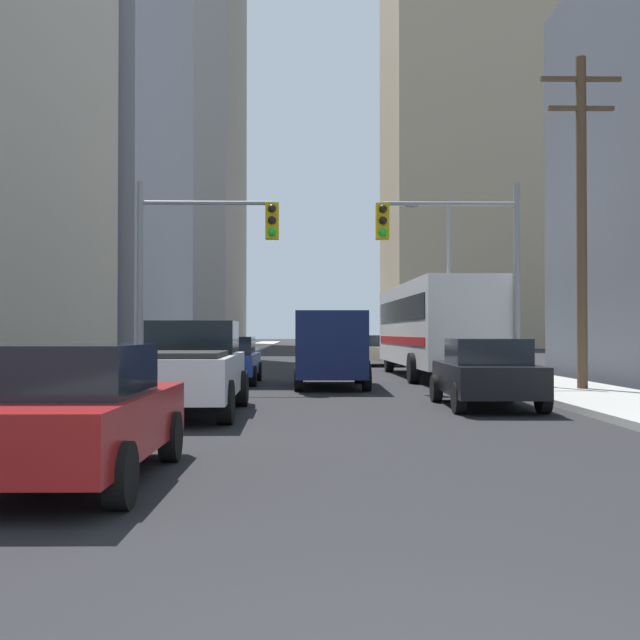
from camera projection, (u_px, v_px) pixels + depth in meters
sidewalk_left at (221, 356)px, 53.09m from camera, size 3.21×160.00×0.15m
sidewalk_right at (408, 355)px, 53.34m from camera, size 3.21×160.00×0.15m
city_bus at (433, 325)px, 28.32m from camera, size 2.81×11.56×3.40m
pickup_truck_white at (188, 368)px, 15.70m from camera, size 2.20×5.43×1.90m
cargo_van_navy at (331, 345)px, 23.42m from camera, size 2.16×5.24×2.26m
sedan_red at (70, 413)px, 8.48m from camera, size 1.95×4.21×1.52m
sedan_black at (486, 373)px, 16.97m from camera, size 1.95×4.26×1.52m
sedan_blue at (229, 360)px, 24.95m from camera, size 1.95×4.21×1.52m
sedan_beige at (382, 350)px, 38.72m from camera, size 1.95×4.26×1.52m
traffic_signal_near_left at (201, 249)px, 22.21m from camera, size 4.08×0.44×6.00m
traffic_signal_near_right at (455, 250)px, 22.35m from camera, size 4.20×0.44×6.00m
utility_pole_right at (582, 215)px, 20.86m from camera, size 2.20×0.28×9.14m
street_lamp_right at (442, 267)px, 33.58m from camera, size 1.97×0.32×7.50m
building_left_far_tower at (135, 117)px, 95.45m from camera, size 25.43×28.88×56.62m
building_right_far_highrise at (487, 117)px, 90.39m from camera, size 23.11×20.63×53.79m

